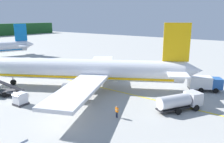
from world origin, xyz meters
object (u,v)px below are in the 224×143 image
crew_loader_left (117,111)px  airliner_foreground (85,70)px  cargo_container_near (20,99)px  service_truck_catering (180,101)px  crew_marshaller (192,96)px  service_truck_fuel (205,83)px

crew_loader_left → airliner_foreground: bearing=60.3°
cargo_container_near → crew_loader_left: 14.98m
service_truck_catering → crew_marshaller: (4.44, -0.31, -0.44)m
airliner_foreground → cargo_container_near: size_ratio=19.15×
airliner_foreground → service_truck_fuel: size_ratio=6.45×
service_truck_fuel → cargo_container_near: bearing=138.4°
crew_marshaller → crew_loader_left: 13.11m
service_truck_catering → cargo_container_near: bearing=121.4°
crew_marshaller → crew_loader_left: bearing=152.4°
airliner_foreground → service_truck_fuel: 21.46m
airliner_foreground → crew_marshaller: (4.82, -18.00, -2.44)m
cargo_container_near → crew_marshaller: bearing=-50.6°
service_truck_catering → crew_loader_left: 9.22m
service_truck_fuel → crew_marshaller: bearing=178.2°
crew_loader_left → crew_marshaller: bearing=-27.6°
service_truck_catering → crew_marshaller: size_ratio=4.13×
service_truck_catering → crew_marshaller: bearing=-4.0°
airliner_foreground → service_truck_fuel: bearing=-58.4°
airliner_foreground → crew_loader_left: 13.94m
airliner_foreground → service_truck_catering: bearing=-88.8°
crew_marshaller → service_truck_catering: bearing=176.0°
crew_loader_left → service_truck_fuel: bearing=-19.2°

